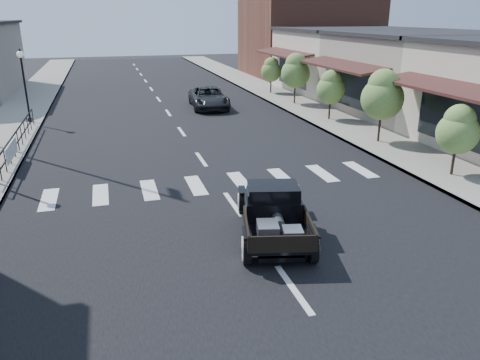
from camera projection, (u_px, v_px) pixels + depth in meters
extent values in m
plane|color=black|center=(252.00, 232.00, 12.85)|extent=(120.00, 120.00, 0.00)
cube|color=black|center=(173.00, 120.00, 26.44)|extent=(14.00, 80.00, 0.02)
cube|color=gray|center=(9.00, 128.00, 24.22)|extent=(3.00, 80.00, 0.15)
cube|color=gray|center=(311.00, 111.00, 28.62)|extent=(3.00, 80.00, 0.15)
cube|color=gray|center=(428.00, 75.00, 27.77)|extent=(10.00, 9.00, 4.50)
cube|color=beige|center=(353.00, 61.00, 35.93)|extent=(10.00, 9.00, 4.50)
cube|color=brown|center=(307.00, 38.00, 44.70)|extent=(11.00, 10.00, 7.00)
imported|color=black|center=(209.00, 98.00, 29.55)|extent=(2.50, 4.84, 1.31)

